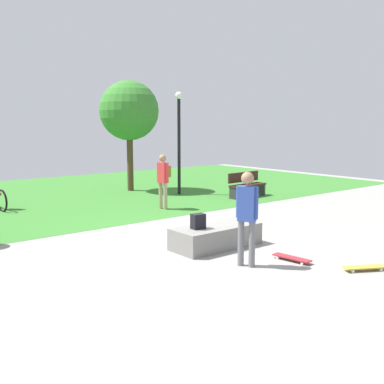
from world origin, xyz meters
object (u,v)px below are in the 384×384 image
(skateboard_spare, at_px, (365,267))
(pedestrian_with_backpack, at_px, (163,176))
(concrete_ledge, at_px, (216,236))
(tree_broad_elm, at_px, (129,111))
(backpack_on_ledge, at_px, (198,221))
(park_bench_near_lamppost, at_px, (246,184))
(skater_performing_trick, at_px, (247,211))
(lamp_post, at_px, (179,132))
(skateboard_by_ledge, at_px, (292,258))

(skateboard_spare, relative_size, pedestrian_with_backpack, 0.46)
(concrete_ledge, height_order, tree_broad_elm, tree_broad_elm)
(backpack_on_ledge, height_order, skateboard_spare, backpack_on_ledge)
(park_bench_near_lamppost, bearing_deg, skateboard_spare, -120.94)
(backpack_on_ledge, xyz_separation_m, tree_broad_elm, (3.50, 8.51, 2.53))
(backpack_on_ledge, distance_m, pedestrian_with_backpack, 4.92)
(concrete_ledge, height_order, pedestrian_with_backpack, pedestrian_with_backpack)
(concrete_ledge, xyz_separation_m, tree_broad_elm, (3.01, 8.53, 2.93))
(concrete_ledge, relative_size, pedestrian_with_backpack, 1.16)
(backpack_on_ledge, relative_size, park_bench_near_lamppost, 0.20)
(backpack_on_ledge, height_order, skater_performing_trick, skater_performing_trick)
(pedestrian_with_backpack, bearing_deg, park_bench_near_lamppost, 0.81)
(skater_performing_trick, distance_m, pedestrian_with_backpack, 6.19)
(concrete_ledge, bearing_deg, lamp_post, 58.79)
(skateboard_spare, relative_size, tree_broad_elm, 0.18)
(pedestrian_with_backpack, bearing_deg, tree_broad_elm, 72.54)
(tree_broad_elm, bearing_deg, pedestrian_with_backpack, -107.46)
(skater_performing_trick, xyz_separation_m, lamp_post, (4.43, 7.93, 1.30))
(skateboard_spare, distance_m, pedestrian_with_backpack, 7.46)
(backpack_on_ledge, distance_m, park_bench_near_lamppost, 7.44)
(backpack_on_ledge, xyz_separation_m, skateboard_by_ledge, (0.95, -1.76, -0.57))
(backpack_on_ledge, bearing_deg, skateboard_by_ledge, -54.69)
(skater_performing_trick, distance_m, tree_broad_elm, 10.72)
(lamp_post, bearing_deg, skateboard_spare, -107.12)
(skater_performing_trick, relative_size, park_bench_near_lamppost, 1.11)
(backpack_on_ledge, height_order, pedestrian_with_backpack, pedestrian_with_backpack)
(skater_performing_trick, xyz_separation_m, pedestrian_with_backpack, (2.19, 5.79, -0.03))
(park_bench_near_lamppost, xyz_separation_m, pedestrian_with_backpack, (-3.77, -0.05, 0.56))
(skateboard_by_ledge, xyz_separation_m, park_bench_near_lamppost, (5.02, 6.19, 0.42))
(backpack_on_ledge, xyz_separation_m, lamp_post, (4.45, 6.51, 1.73))
(skateboard_spare, height_order, lamp_post, lamp_post)
(skateboard_by_ledge, distance_m, park_bench_near_lamppost, 7.98)
(skateboard_spare, distance_m, park_bench_near_lamppost, 8.66)
(skateboard_by_ledge, xyz_separation_m, pedestrian_with_backpack, (1.25, 6.13, 0.98))
(lamp_post, distance_m, pedestrian_with_backpack, 3.37)
(lamp_post, bearing_deg, concrete_ledge, -121.21)
(concrete_ledge, relative_size, lamp_post, 0.52)
(concrete_ledge, relative_size, park_bench_near_lamppost, 1.24)
(skater_performing_trick, bearing_deg, pedestrian_with_backpack, 69.30)
(skater_performing_trick, bearing_deg, skateboard_spare, -46.12)
(park_bench_near_lamppost, height_order, lamp_post, lamp_post)
(lamp_post, bearing_deg, skater_performing_trick, -119.23)
(backpack_on_ledge, bearing_deg, skateboard_spare, -56.10)
(skateboard_by_ledge, distance_m, skateboard_spare, 1.36)
(skateboard_spare, xyz_separation_m, pedestrian_with_backpack, (0.68, 7.36, 0.98))
(concrete_ledge, bearing_deg, skateboard_spare, -70.77)
(skateboard_spare, xyz_separation_m, lamp_post, (2.93, 9.50, 2.30))
(backpack_on_ledge, relative_size, skateboard_spare, 0.40)
(skateboard_spare, height_order, tree_broad_elm, tree_broad_elm)
(concrete_ledge, bearing_deg, park_bench_near_lamppost, 39.10)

